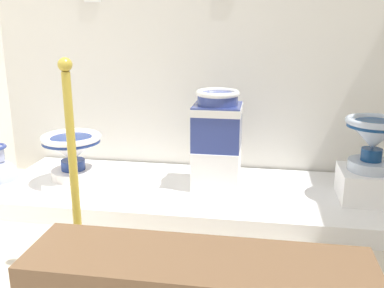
# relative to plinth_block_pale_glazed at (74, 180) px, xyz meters

# --- Properties ---
(display_platform) EXTENTS (2.95, 0.94, 0.12)m
(display_platform) POSITION_rel_plinth_block_pale_glazed_xyz_m (0.98, 0.06, -0.08)
(display_platform) COLOR white
(display_platform) RESTS_ON ground_plane
(plinth_block_pale_glazed) EXTENTS (0.31, 0.37, 0.05)m
(plinth_block_pale_glazed) POSITION_rel_plinth_block_pale_glazed_xyz_m (0.00, 0.00, 0.00)
(plinth_block_pale_glazed) COLOR white
(plinth_block_pale_glazed) RESTS_ON display_platform
(antique_toilet_pale_glazed) EXTENTS (0.41, 0.41, 0.31)m
(antique_toilet_pale_glazed) POSITION_rel_plinth_block_pale_glazed_xyz_m (0.00, 0.00, 0.23)
(antique_toilet_pale_glazed) COLOR white
(antique_toilet_pale_glazed) RESTS_ON plinth_block_pale_glazed
(plinth_block_slender_white) EXTENTS (0.32, 0.33, 0.27)m
(plinth_block_slender_white) POSITION_rel_plinth_block_pale_glazed_xyz_m (0.99, 0.13, 0.11)
(plinth_block_slender_white) COLOR white
(plinth_block_slender_white) RESTS_ON display_platform
(antique_toilet_slender_white) EXTENTS (0.33, 0.32, 0.40)m
(antique_toilet_slender_white) POSITION_rel_plinth_block_pale_glazed_xyz_m (0.99, 0.13, 0.45)
(antique_toilet_slender_white) COLOR #334187
(antique_toilet_slender_white) RESTS_ON plinth_block_slender_white
(plinth_block_broad_patterned) EXTENTS (0.36, 0.35, 0.20)m
(plinth_block_broad_patterned) POSITION_rel_plinth_block_pale_glazed_xyz_m (1.98, 0.04, 0.08)
(plinth_block_broad_patterned) COLOR white
(plinth_block_broad_patterned) RESTS_ON display_platform
(antique_toilet_broad_patterned) EXTENTS (0.36, 0.36, 0.34)m
(antique_toilet_broad_patterned) POSITION_rel_plinth_block_pale_glazed_xyz_m (1.98, 0.04, 0.39)
(antique_toilet_broad_patterned) COLOR #ADBBCE
(antique_toilet_broad_patterned) RESTS_ON plinth_block_broad_patterned
(stanchion_post_near_left) EXTENTS (0.25, 0.25, 1.08)m
(stanchion_post_near_left) POSITION_rel_plinth_block_pale_glazed_xyz_m (0.43, -0.92, 0.19)
(stanchion_post_near_left) COLOR gold
(stanchion_post_near_left) RESTS_ON ground_plane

